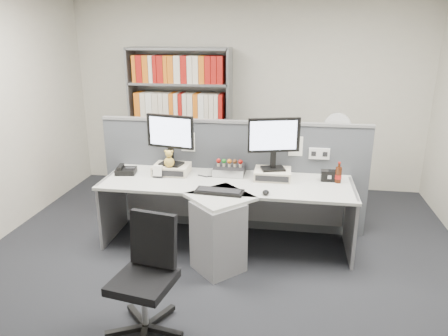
% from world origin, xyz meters
% --- Properties ---
extents(ground, '(5.50, 5.50, 0.00)m').
position_xyz_m(ground, '(0.00, 0.00, 0.00)').
color(ground, '#26272D').
rests_on(ground, ground).
extents(room_shell, '(5.04, 5.54, 2.72)m').
position_xyz_m(room_shell, '(0.00, 0.00, 1.79)').
color(room_shell, beige).
rests_on(room_shell, ground).
extents(partition, '(3.00, 0.08, 1.27)m').
position_xyz_m(partition, '(0.00, 1.25, 0.65)').
color(partition, '#4E5158').
rests_on(partition, ground).
extents(desk, '(2.60, 1.20, 0.72)m').
position_xyz_m(desk, '(0.00, 0.60, 0.46)').
color(desk, silver).
rests_on(desk, ground).
extents(monitor_riser_left, '(0.38, 0.31, 0.10)m').
position_xyz_m(monitor_riser_left, '(-0.63, 0.98, 0.77)').
color(monitor_riser_left, beige).
rests_on(monitor_riser_left, desk).
extents(monitor_riser_right, '(0.38, 0.31, 0.10)m').
position_xyz_m(monitor_riser_right, '(0.47, 0.98, 0.77)').
color(monitor_riser_right, beige).
rests_on(monitor_riser_right, desk).
extents(monitor_left, '(0.53, 0.22, 0.55)m').
position_xyz_m(monitor_left, '(-0.63, 0.98, 1.15)').
color(monitor_left, black).
rests_on(monitor_left, monitor_riser_left).
extents(monitor_right, '(0.53, 0.23, 0.55)m').
position_xyz_m(monitor_right, '(0.47, 0.98, 1.15)').
color(monitor_right, black).
rests_on(monitor_right, monitor_riser_right).
extents(desktop_pc, '(0.33, 0.30, 0.09)m').
position_xyz_m(desktop_pc, '(-0.00, 1.06, 0.76)').
color(desktop_pc, black).
rests_on(desktop_pc, desk).
extents(figurines, '(0.29, 0.05, 0.09)m').
position_xyz_m(figurines, '(-0.00, 1.04, 0.86)').
color(figurines, beige).
rests_on(figurines, desktop_pc).
extents(keyboard, '(0.48, 0.21, 0.03)m').
position_xyz_m(keyboard, '(-0.02, 0.48, 0.73)').
color(keyboard, black).
rests_on(keyboard, desk).
extents(mouse, '(0.06, 0.10, 0.04)m').
position_xyz_m(mouse, '(0.43, 0.52, 0.74)').
color(mouse, black).
rests_on(mouse, desk).
extents(desk_phone, '(0.24, 0.22, 0.09)m').
position_xyz_m(desk_phone, '(-1.13, 0.90, 0.75)').
color(desk_phone, black).
rests_on(desk_phone, desk).
extents(desk_calendar, '(0.11, 0.08, 0.13)m').
position_xyz_m(desk_calendar, '(-0.74, 0.83, 0.77)').
color(desk_calendar, black).
rests_on(desk_calendar, desk).
extents(plush_toy, '(0.11, 0.11, 0.19)m').
position_xyz_m(plush_toy, '(-0.63, 0.89, 0.90)').
color(plush_toy, gold).
rests_on(plush_toy, monitor_riser_left).
extents(speaker, '(0.17, 0.09, 0.11)m').
position_xyz_m(speaker, '(1.05, 1.00, 0.78)').
color(speaker, black).
rests_on(speaker, desk).
extents(cola_bottle, '(0.07, 0.07, 0.22)m').
position_xyz_m(cola_bottle, '(1.14, 0.96, 0.80)').
color(cola_bottle, '#3F190A').
rests_on(cola_bottle, desk).
extents(shelving_unit, '(1.41, 0.40, 2.00)m').
position_xyz_m(shelving_unit, '(-0.90, 2.44, 0.98)').
color(shelving_unit, slate).
rests_on(shelving_unit, ground).
extents(filing_cabinet, '(0.45, 0.61, 0.70)m').
position_xyz_m(filing_cabinet, '(1.20, 1.99, 0.35)').
color(filing_cabinet, slate).
rests_on(filing_cabinet, ground).
extents(desk_fan, '(0.33, 0.20, 0.55)m').
position_xyz_m(desk_fan, '(1.20, 1.99, 1.05)').
color(desk_fan, white).
rests_on(desk_fan, filing_cabinet).
extents(office_chair, '(0.59, 0.59, 0.90)m').
position_xyz_m(office_chair, '(-0.39, -0.60, 0.48)').
color(office_chair, silver).
rests_on(office_chair, ground).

